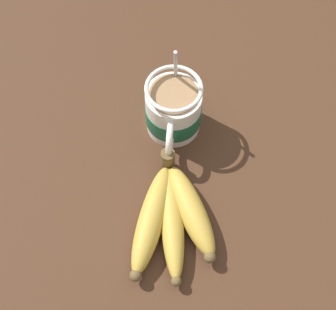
% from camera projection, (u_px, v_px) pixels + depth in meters
% --- Properties ---
extents(table, '(1.04, 1.04, 0.03)m').
position_uv_depth(table, '(194.00, 174.00, 0.69)').
color(table, '#422819').
rests_on(table, ground).
extents(coffee_mug, '(0.13, 0.08, 0.15)m').
position_uv_depth(coffee_mug, '(173.00, 110.00, 0.68)').
color(coffee_mug, white).
rests_on(coffee_mug, table).
extents(banana_bunch, '(0.18, 0.12, 0.04)m').
position_uv_depth(banana_bunch, '(171.00, 216.00, 0.63)').
color(banana_bunch, brown).
rests_on(banana_bunch, table).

